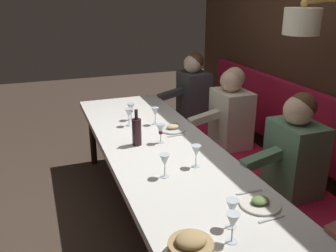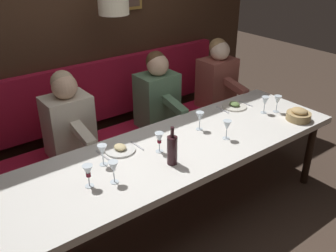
% 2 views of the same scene
% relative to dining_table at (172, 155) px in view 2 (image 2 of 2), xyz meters
% --- Properties ---
extents(ground_plane, '(12.00, 12.00, 0.00)m').
position_rel_dining_table_xyz_m(ground_plane, '(0.00, 0.00, -0.68)').
color(ground_plane, '#423328').
extents(dining_table, '(0.90, 3.07, 0.74)m').
position_rel_dining_table_xyz_m(dining_table, '(0.00, 0.00, 0.00)').
color(dining_table, silver).
rests_on(dining_table, ground_plane).
extents(banquette_bench, '(0.52, 3.27, 0.45)m').
position_rel_dining_table_xyz_m(banquette_bench, '(0.89, 0.00, -0.46)').
color(banquette_bench, maroon).
rests_on(banquette_bench, ground_plane).
extents(back_wall_panel, '(0.59, 4.47, 2.90)m').
position_rel_dining_table_xyz_m(back_wall_panel, '(1.46, -0.00, 0.68)').
color(back_wall_panel, '#382316').
rests_on(back_wall_panel, ground_plane).
extents(diner_nearest, '(0.60, 0.40, 0.79)m').
position_rel_dining_table_xyz_m(diner_nearest, '(0.88, -1.35, 0.13)').
color(diner_nearest, '#934C42').
rests_on(diner_nearest, banquette_bench).
extents(diner_near, '(0.60, 0.40, 0.79)m').
position_rel_dining_table_xyz_m(diner_near, '(0.88, -0.50, 0.13)').
color(diner_near, '#567A5B').
rests_on(diner_near, banquette_bench).
extents(diner_middle, '(0.60, 0.40, 0.79)m').
position_rel_dining_table_xyz_m(diner_middle, '(0.88, 0.47, 0.13)').
color(diner_middle, beige).
rests_on(diner_middle, banquette_bench).
extents(place_setting_0, '(0.24, 0.31, 0.05)m').
position_rel_dining_table_xyz_m(place_setting_0, '(0.26, -0.98, 0.07)').
color(place_setting_0, silver).
rests_on(place_setting_0, dining_table).
extents(place_setting_1, '(0.24, 0.31, 0.05)m').
position_rel_dining_table_xyz_m(place_setting_1, '(0.22, 0.34, 0.07)').
color(place_setting_1, silver).
rests_on(place_setting_1, dining_table).
extents(wine_glass_0, '(0.07, 0.07, 0.16)m').
position_rel_dining_table_xyz_m(wine_glass_0, '(-0.14, -0.46, 0.17)').
color(wine_glass_0, silver).
rests_on(wine_glass_0, dining_table).
extents(wine_glass_1, '(0.07, 0.07, 0.16)m').
position_rel_dining_table_xyz_m(wine_glass_1, '(0.12, -0.39, 0.17)').
color(wine_glass_1, silver).
rests_on(wine_glass_1, dining_table).
extents(wine_glass_2, '(0.07, 0.07, 0.16)m').
position_rel_dining_table_xyz_m(wine_glass_2, '(-0.06, -1.22, 0.17)').
color(wine_glass_2, silver).
rests_on(wine_glass_2, dining_table).
extents(wine_glass_3, '(0.07, 0.07, 0.16)m').
position_rel_dining_table_xyz_m(wine_glass_3, '(0.00, -1.11, 0.17)').
color(wine_glass_3, silver).
rests_on(wine_glass_3, dining_table).
extents(wine_glass_4, '(0.07, 0.07, 0.16)m').
position_rel_dining_table_xyz_m(wine_glass_4, '(0.02, 0.11, 0.17)').
color(wine_glass_4, silver).
rests_on(wine_glass_4, dining_table).
extents(wine_glass_5, '(0.07, 0.07, 0.16)m').
position_rel_dining_table_xyz_m(wine_glass_5, '(-0.12, 0.59, 0.17)').
color(wine_glass_5, silver).
rests_on(wine_glass_5, dining_table).
extents(wine_glass_6, '(0.07, 0.07, 0.16)m').
position_rel_dining_table_xyz_m(wine_glass_6, '(0.12, 0.54, 0.17)').
color(wine_glass_6, silver).
rests_on(wine_glass_6, dining_table).
extents(wine_glass_7, '(0.07, 0.07, 0.16)m').
position_rel_dining_table_xyz_m(wine_glass_7, '(-0.06, 0.75, 0.17)').
color(wine_glass_7, silver).
rests_on(wine_glass_7, dining_table).
extents(wine_bottle, '(0.08, 0.08, 0.30)m').
position_rel_dining_table_xyz_m(wine_bottle, '(-0.17, 0.13, 0.17)').
color(wine_bottle, '#33191E').
rests_on(wine_bottle, dining_table).
extents(bread_bowl, '(0.22, 0.22, 0.12)m').
position_rel_dining_table_xyz_m(bread_bowl, '(-0.29, -1.24, 0.11)').
color(bread_bowl, tan).
rests_on(bread_bowl, dining_table).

